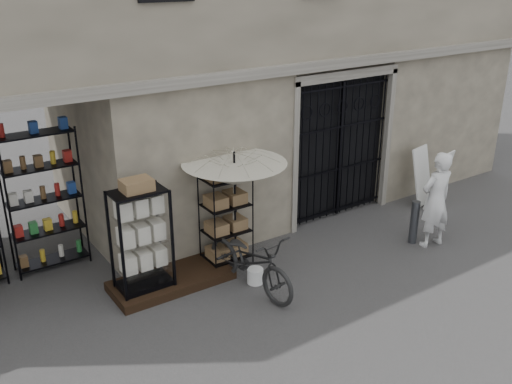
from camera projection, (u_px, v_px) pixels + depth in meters
ground at (342, 282)px, 9.57m from camera, size 80.00×80.00×0.00m
shop_recess at (8, 205)px, 8.82m from camera, size 3.00×1.70×3.00m
shop_shelving at (0, 210)px, 9.27m from camera, size 2.70×0.50×2.50m
iron_gate at (335, 146)px, 11.68m from camera, size 2.50×0.21×3.00m
step_platform at (172, 280)px, 9.49m from camera, size 2.00×0.90×0.15m
display_cabinet at (142, 245)px, 8.91m from camera, size 0.94×0.74×1.79m
wire_rack at (226, 220)px, 9.86m from camera, size 0.81×0.62×1.74m
market_umbrella at (234, 168)px, 9.49m from camera, size 1.77×1.79×2.52m
white_bucket at (255, 276)px, 9.51m from camera, size 0.30×0.30×0.26m
bicycle at (250, 288)px, 9.40m from camera, size 0.83×1.12×1.97m
steel_bollard at (414, 222)px, 10.79m from camera, size 0.20×0.20×0.85m
shopkeeper at (430, 244)px, 10.86m from camera, size 0.84×1.90×0.44m
easel_sign at (431, 178)px, 12.35m from camera, size 0.74×0.81×1.27m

